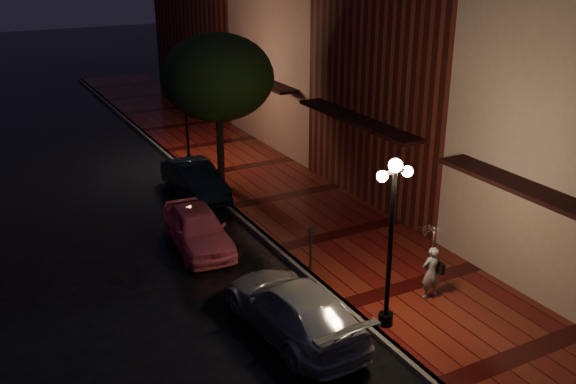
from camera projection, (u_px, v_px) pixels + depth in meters
ground at (279, 252)px, 19.85m from camera, size 120.00×120.00×0.00m
sidewalk at (341, 235)px, 20.81m from camera, size 4.50×60.00×0.15m
curb at (279, 250)px, 19.82m from camera, size 0.25×60.00×0.15m
storefront_mid at (428, 47)px, 22.57m from camera, size 5.00×8.00×11.00m
storefront_far at (313, 46)px, 29.50m from camera, size 5.00×8.00×9.00m
storefront_extra at (227, 14)px, 37.52m from camera, size 5.00×12.00×10.00m
streetlamp_near at (391, 234)px, 14.95m from camera, size 0.96×0.36×4.31m
streetlamp_far at (186, 107)px, 26.44m from camera, size 0.96×0.36×4.31m
street_tree at (218, 80)px, 23.48m from camera, size 4.16×4.16×5.80m
pink_car at (198, 228)px, 19.92m from camera, size 1.86×4.00×1.33m
navy_car at (195, 179)px, 24.04m from camera, size 1.47×3.97×1.30m
silver_car at (294, 308)px, 15.53m from camera, size 2.14×4.76×1.35m
woman_with_umbrella at (433, 251)px, 16.55m from camera, size 0.86×0.87×2.06m
parking_meter at (311, 244)px, 18.20m from camera, size 0.15×0.13×1.34m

